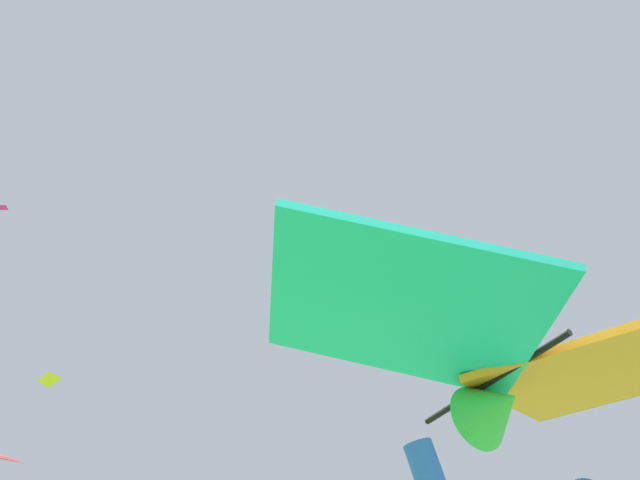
% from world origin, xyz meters
% --- Properties ---
extents(held_stunt_kite, '(2.01, 1.11, 0.42)m').
position_xyz_m(held_stunt_kite, '(0.02, -0.00, 2.26)').
color(held_stunt_kite, black).
extents(distant_kite_yellow_mid_right, '(0.98, 0.92, 0.50)m').
position_xyz_m(distant_kite_yellow_mid_right, '(2.78, 27.82, 15.57)').
color(distant_kite_yellow_mid_right, yellow).
extents(distant_kite_red_overhead_distant, '(1.09, 1.05, 0.41)m').
position_xyz_m(distant_kite_red_overhead_distant, '(0.50, 15.93, 7.39)').
color(distant_kite_red_overhead_distant, red).
extents(distant_kite_magenta_low_left, '(0.63, 0.62, 0.25)m').
position_xyz_m(distant_kite_magenta_low_left, '(-1.85, 22.23, 19.56)').
color(distant_kite_magenta_low_left, '#DB2393').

